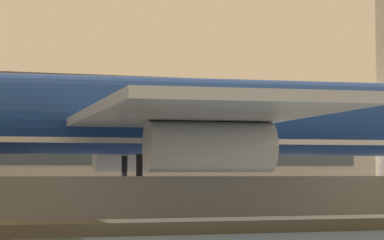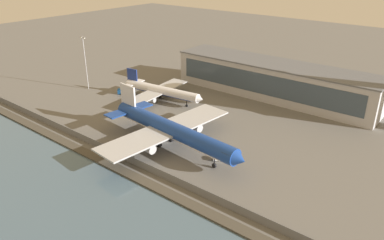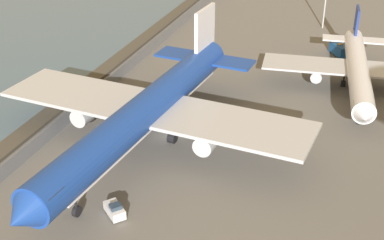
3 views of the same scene
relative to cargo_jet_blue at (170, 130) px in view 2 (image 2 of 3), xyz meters
The scene contains 9 objects.
ground_plane 7.02m from the cargo_jet_blue, 156.73° to the left, with size 500.00×500.00×0.00m, color #66635E.
shoreline_seawall 20.04m from the cargo_jet_blue, 101.07° to the right, with size 320.00×3.00×0.50m.
perimeter_fence 15.58m from the cargo_jet_blue, 104.40° to the right, with size 280.00×0.10×2.25m.
cargo_jet_blue is the anchor object (origin of this frame).
passenger_jet_white 39.46m from the cargo_jet_blue, 137.47° to the left, with size 38.05×32.97×10.94m.
baggage_tug 16.92m from the cargo_jet_blue, ahead, with size 3.32×3.45×1.80m.
ops_van 51.28m from the cargo_jet_blue, 153.81° to the left, with size 5.52×4.55×2.48m.
terminal_building 59.39m from the cargo_jet_blue, 86.91° to the left, with size 84.17×18.41×14.03m.
apron_light_mast_apron_west 65.72m from the cargo_jet_blue, 164.75° to the left, with size 3.20×0.40×22.75m.
Camera 2 is at (71.81, -76.20, 54.14)m, focal length 35.00 mm.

